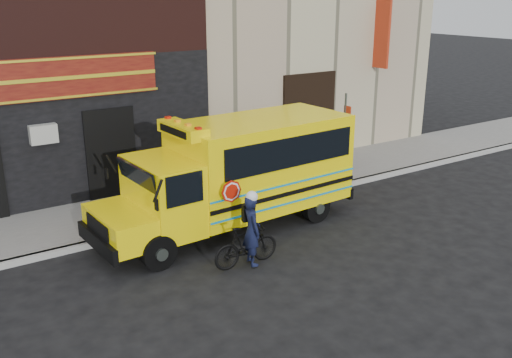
{
  "coord_description": "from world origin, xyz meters",
  "views": [
    {
      "loc": [
        -8.31,
        -9.94,
        5.81
      ],
      "look_at": [
        -0.58,
        1.85,
        1.15
      ],
      "focal_mm": 40.0,
      "sensor_mm": 36.0,
      "label": 1
    }
  ],
  "objects_px": {
    "bicycle": "(246,245)",
    "school_bus": "(240,170)",
    "sign_pole": "(344,137)",
    "cyclist": "(252,232)"
  },
  "relations": [
    {
      "from": "bicycle",
      "to": "sign_pole",
      "type": "bearing_deg",
      "value": -60.23
    },
    {
      "from": "bicycle",
      "to": "school_bus",
      "type": "bearing_deg",
      "value": -26.48
    },
    {
      "from": "school_bus",
      "to": "bicycle",
      "type": "distance_m",
      "value": 2.49
    },
    {
      "from": "sign_pole",
      "to": "bicycle",
      "type": "bearing_deg",
      "value": -152.03
    },
    {
      "from": "sign_pole",
      "to": "bicycle",
      "type": "distance_m",
      "value": 6.12
    },
    {
      "from": "sign_pole",
      "to": "cyclist",
      "type": "distance_m",
      "value": 6.02
    },
    {
      "from": "school_bus",
      "to": "bicycle",
      "type": "height_order",
      "value": "school_bus"
    },
    {
      "from": "school_bus",
      "to": "sign_pole",
      "type": "bearing_deg",
      "value": 11.0
    },
    {
      "from": "bicycle",
      "to": "cyclist",
      "type": "bearing_deg",
      "value": -130.05
    },
    {
      "from": "school_bus",
      "to": "sign_pole",
      "type": "relative_size",
      "value": 2.38
    }
  ]
}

